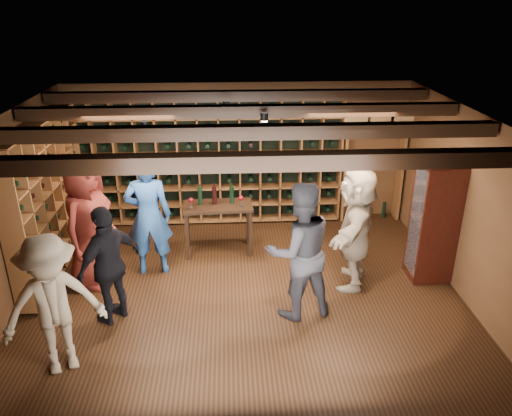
{
  "coord_description": "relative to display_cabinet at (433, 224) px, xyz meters",
  "views": [
    {
      "loc": [
        -0.18,
        -6.09,
        3.88
      ],
      "look_at": [
        0.18,
        0.2,
        1.17
      ],
      "focal_mm": 35.0,
      "sensor_mm": 36.0,
      "label": 1
    }
  ],
  "objects": [
    {
      "name": "ground",
      "position": [
        -2.71,
        -0.2,
        -0.86
      ],
      "size": [
        6.0,
        6.0,
        0.0
      ],
      "primitive_type": "plane",
      "color": "black",
      "rests_on": "ground"
    },
    {
      "name": "room_shell",
      "position": [
        -2.71,
        -0.15,
        1.56
      ],
      "size": [
        6.0,
        6.0,
        6.0
      ],
      "color": "brown",
      "rests_on": "ground"
    },
    {
      "name": "wine_rack_back",
      "position": [
        -3.24,
        2.13,
        0.29
      ],
      "size": [
        4.65,
        0.3,
        2.2
      ],
      "color": "brown",
      "rests_on": "ground"
    },
    {
      "name": "wine_rack_left",
      "position": [
        -5.54,
        0.62,
        0.29
      ],
      "size": [
        0.3,
        2.65,
        2.2
      ],
      "color": "brown",
      "rests_on": "ground"
    },
    {
      "name": "crate_shelf",
      "position": [
        -0.31,
        2.12,
        0.71
      ],
      "size": [
        1.2,
        0.32,
        2.07
      ],
      "color": "brown",
      "rests_on": "ground"
    },
    {
      "name": "display_cabinet",
      "position": [
        0.0,
        0.0,
        0.0
      ],
      "size": [
        0.55,
        0.5,
        1.75
      ],
      "color": "#340F0A",
      "rests_on": "ground"
    },
    {
      "name": "man_blue_shirt",
      "position": [
        -4.08,
        0.38,
        0.06
      ],
      "size": [
        0.7,
        0.48,
        1.83
      ],
      "primitive_type": "imported",
      "rotation": [
        0.0,
        0.0,
        3.21
      ],
      "color": "navy",
      "rests_on": "ground"
    },
    {
      "name": "man_grey_suit",
      "position": [
        -2.04,
        -0.81,
        0.06
      ],
      "size": [
        1.02,
        0.88,
        1.83
      ],
      "primitive_type": "imported",
      "rotation": [
        0.0,
        0.0,
        3.37
      ],
      "color": "black",
      "rests_on": "ground"
    },
    {
      "name": "guest_red_floral",
      "position": [
        -4.87,
        0.1,
        0.1
      ],
      "size": [
        0.89,
        1.09,
        1.92
      ],
      "primitive_type": "imported",
      "rotation": [
        0.0,
        0.0,
        1.23
      ],
      "color": "maroon",
      "rests_on": "ground"
    },
    {
      "name": "guest_woman_black",
      "position": [
        -4.4,
        -0.8,
        -0.07
      ],
      "size": [
        0.88,
        0.96,
        1.57
      ],
      "primitive_type": "imported",
      "rotation": [
        0.0,
        0.0,
        4.03
      ],
      "color": "black",
      "rests_on": "ground"
    },
    {
      "name": "guest_khaki",
      "position": [
        -4.8,
        -1.71,
        -0.03
      ],
      "size": [
        1.22,
        0.99,
        1.65
      ],
      "primitive_type": "imported",
      "rotation": [
        0.0,
        0.0,
        0.42
      ],
      "color": "#7E6F57",
      "rests_on": "ground"
    },
    {
      "name": "guest_beige",
      "position": [
        -1.15,
        -0.11,
        0.03
      ],
      "size": [
        1.05,
        1.72,
        1.77
      ],
      "primitive_type": "imported",
      "rotation": [
        0.0,
        0.0,
        4.37
      ],
      "color": "tan",
      "rests_on": "ground"
    },
    {
      "name": "tasting_table",
      "position": [
        -3.09,
        0.96,
        -0.13
      ],
      "size": [
        1.11,
        0.6,
        1.1
      ],
      "rotation": [
        0.0,
        0.0,
        0.05
      ],
      "color": "black",
      "rests_on": "ground"
    }
  ]
}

